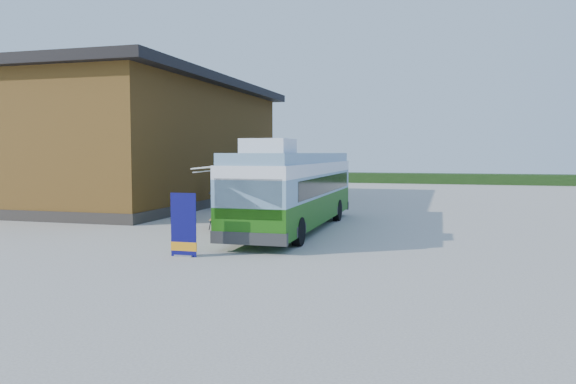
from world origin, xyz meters
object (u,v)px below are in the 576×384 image
(bus, at_px, (295,188))
(picnic_table, at_px, (225,216))
(banner, at_px, (184,231))
(person_b, at_px, (216,194))
(slurry_tanker, at_px, (279,180))
(person_a, at_px, (254,200))

(bus, relative_size, picnic_table, 8.08)
(banner, bearing_deg, picnic_table, 100.50)
(banner, bearing_deg, person_b, 108.67)
(banner, height_order, slurry_tanker, slurry_tanker)
(person_b, xyz_separation_m, slurry_tanker, (1.47, 7.05, 0.49))
(person_b, bearing_deg, picnic_table, 68.92)
(bus, relative_size, banner, 6.10)
(person_a, bearing_deg, banner, -128.66)
(picnic_table, bearing_deg, person_a, 68.63)
(bus, height_order, person_b, bus)
(picnic_table, height_order, slurry_tanker, slurry_tanker)
(person_a, bearing_deg, picnic_table, -139.05)
(bus, bearing_deg, banner, -104.76)
(bus, relative_size, person_a, 6.10)
(picnic_table, bearing_deg, bus, -8.02)
(bus, bearing_deg, person_b, 133.44)
(banner, bearing_deg, bus, 75.24)
(person_b, bearing_deg, slurry_tanker, -148.78)
(person_a, relative_size, person_b, 1.11)
(bus, bearing_deg, person_a, 135.98)
(person_a, distance_m, person_b, 5.32)
(bus, bearing_deg, slurry_tanker, 108.84)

